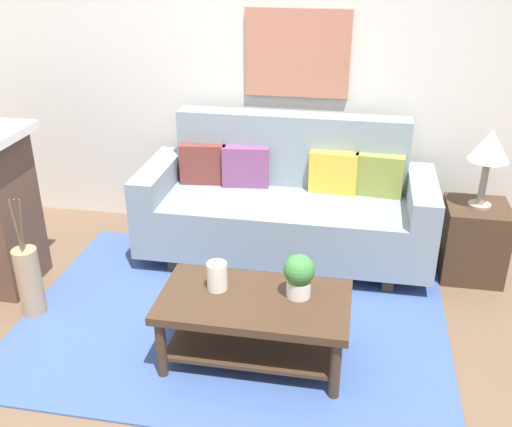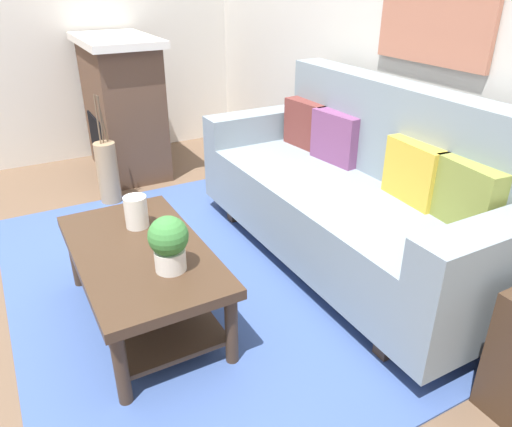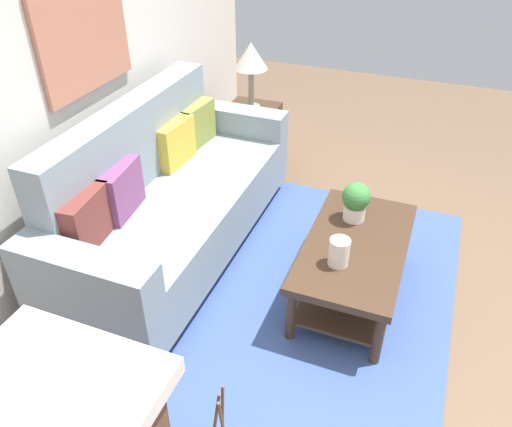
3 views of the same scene
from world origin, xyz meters
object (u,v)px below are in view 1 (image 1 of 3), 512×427
(throw_pillow_plum, at_px, (246,167))
(tabletop_vase, at_px, (217,276))
(couch, at_px, (286,206))
(side_table, at_px, (473,241))
(coffee_table, at_px, (254,315))
(throw_pillow_mustard, at_px, (333,172))
(potted_plant_tabletop, at_px, (299,274))
(throw_pillow_olive, at_px, (379,175))
(table_lamp, at_px, (490,148))
(throw_pillow_maroon, at_px, (203,164))
(framed_painting, at_px, (297,54))
(floor_vase, at_px, (30,282))

(throw_pillow_plum, height_order, tabletop_vase, throw_pillow_plum)
(couch, xyz_separation_m, side_table, (1.39, -0.04, -0.15))
(coffee_table, height_order, tabletop_vase, tabletop_vase)
(throw_pillow_mustard, relative_size, potted_plant_tabletop, 1.37)
(throw_pillow_mustard, bearing_deg, throw_pillow_olive, 0.00)
(throw_pillow_plum, bearing_deg, throw_pillow_mustard, 0.00)
(coffee_table, relative_size, potted_plant_tabletop, 4.20)
(throw_pillow_olive, xyz_separation_m, potted_plant_tabletop, (-0.44, -1.34, -0.11))
(side_table, bearing_deg, couch, 178.33)
(coffee_table, xyz_separation_m, table_lamp, (1.40, 1.25, 0.68))
(throw_pillow_maroon, relative_size, table_lamp, 0.63)
(throw_pillow_mustard, height_order, framed_painting, framed_painting)
(throw_pillow_maroon, relative_size, coffee_table, 0.33)
(throw_pillow_plum, xyz_separation_m, throw_pillow_olive, (1.02, 0.00, 0.00))
(potted_plant_tabletop, xyz_separation_m, floor_vase, (-1.79, 0.12, -0.33))
(potted_plant_tabletop, bearing_deg, floor_vase, 176.12)
(throw_pillow_mustard, height_order, side_table, throw_pillow_mustard)
(throw_pillow_plum, relative_size, coffee_table, 0.33)
(potted_plant_tabletop, bearing_deg, framed_painting, 97.97)
(throw_pillow_plum, distance_m, potted_plant_tabletop, 1.47)
(table_lamp, bearing_deg, framed_painting, 159.99)
(couch, height_order, tabletop_vase, couch)
(couch, bearing_deg, side_table, -1.67)
(potted_plant_tabletop, xyz_separation_m, side_table, (1.16, 1.18, -0.29))
(throw_pillow_maroon, relative_size, throw_pillow_plum, 1.00)
(throw_pillow_plum, xyz_separation_m, floor_vase, (-1.21, -1.22, -0.44))
(tabletop_vase, height_order, table_lamp, table_lamp)
(throw_pillow_maroon, height_order, throw_pillow_mustard, same)
(couch, relative_size, throw_pillow_mustard, 6.08)
(throw_pillow_mustard, relative_size, throw_pillow_olive, 1.00)
(throw_pillow_maroon, distance_m, coffee_table, 1.61)
(throw_pillow_olive, relative_size, side_table, 0.64)
(throw_pillow_maroon, height_order, throw_pillow_plum, same)
(tabletop_vase, height_order, framed_painting, framed_painting)
(throw_pillow_olive, distance_m, framed_painting, 1.11)
(potted_plant_tabletop, relative_size, floor_vase, 0.54)
(framed_painting, bearing_deg, couch, -90.00)
(throw_pillow_mustard, bearing_deg, tabletop_vase, -113.17)
(throw_pillow_olive, distance_m, tabletop_vase, 1.65)
(coffee_table, bearing_deg, floor_vase, 172.83)
(couch, height_order, framed_painting, framed_painting)
(floor_vase, bearing_deg, throw_pillow_plum, 45.27)
(throw_pillow_olive, xyz_separation_m, side_table, (0.71, -0.17, -0.40))
(floor_vase, height_order, framed_painting, framed_painting)
(coffee_table, relative_size, floor_vase, 2.26)
(couch, relative_size, throw_pillow_olive, 6.08)
(throw_pillow_olive, bearing_deg, potted_plant_tabletop, -108.26)
(tabletop_vase, bearing_deg, floor_vase, 174.18)
(side_table, relative_size, framed_painting, 0.70)
(couch, bearing_deg, throw_pillow_plum, 159.66)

